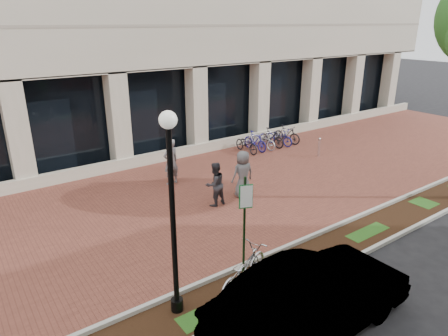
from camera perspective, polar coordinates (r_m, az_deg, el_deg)
ground at (r=15.45m, az=-0.43°, el=-3.35°), size 120.00×120.00×0.00m
brick_plaza at (r=15.45m, az=-0.43°, el=-3.33°), size 40.00×9.00×0.01m
planting_strip at (r=12.02m, az=14.42°, el=-11.39°), size 40.00×1.50×0.01m
curb_plaza_side at (r=12.40m, az=11.79°, el=-9.80°), size 40.00×0.12×0.12m
curb_street_side at (r=11.61m, az=17.30°, el=-12.60°), size 40.00×0.12×0.12m
parking_sign at (r=9.75m, az=2.98°, el=-6.94°), size 0.34×0.07×2.76m
lamppost at (r=8.29m, az=-7.40°, el=-5.57°), size 0.36×0.36×4.60m
locked_bicycle at (r=9.97m, az=2.77°, el=-14.34°), size 2.12×1.38×1.05m
pedestrian_left at (r=15.96m, az=-7.60°, el=0.89°), size 0.76×0.57×1.89m
pedestrian_mid at (r=14.02m, az=-1.31°, el=-2.33°), size 0.82×0.67×1.60m
pedestrian_right at (r=14.76m, az=2.70°, el=-0.84°), size 0.91×0.65×1.76m
bollard at (r=19.84m, az=13.42°, el=2.95°), size 0.12×0.12×0.94m
bike_rack_cluster at (r=20.79m, az=6.17°, el=4.14°), size 3.47×1.75×0.97m
sedan_near_curb at (r=8.87m, az=12.53°, el=-17.77°), size 4.80×1.75×1.57m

